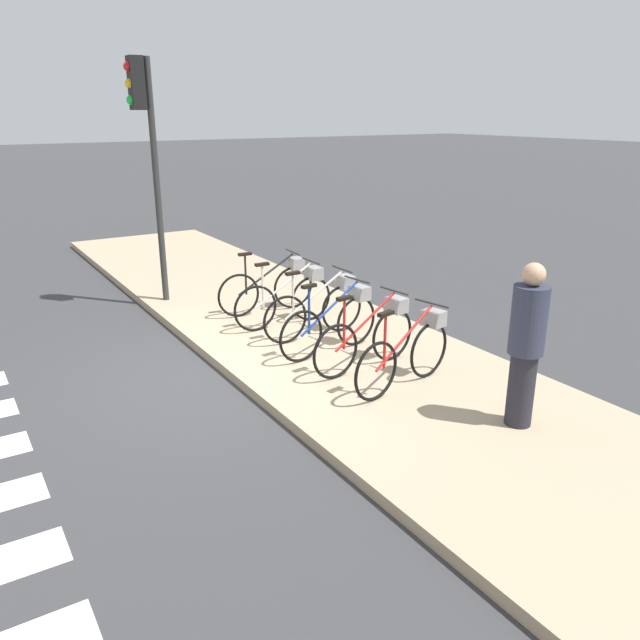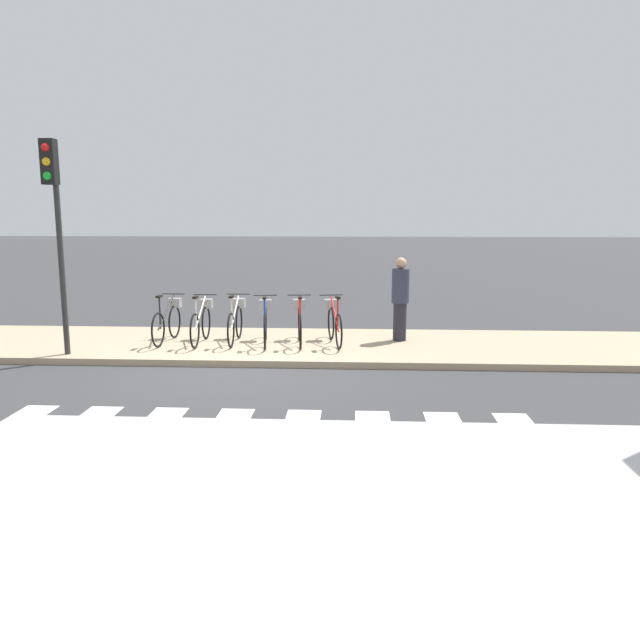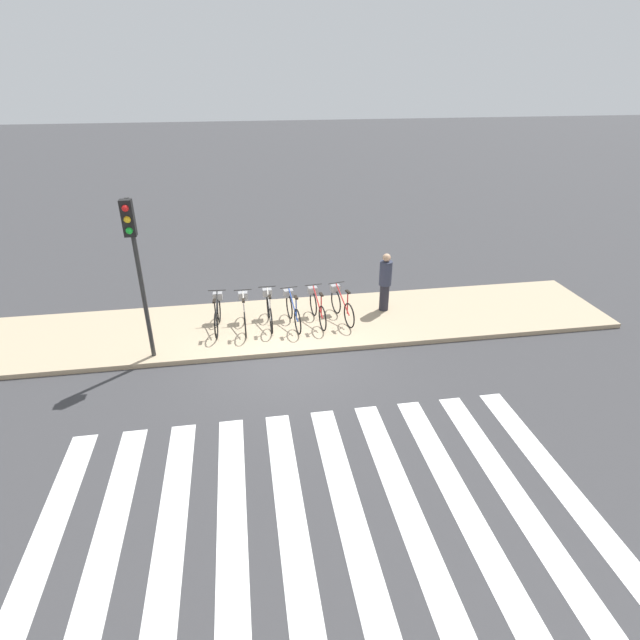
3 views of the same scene
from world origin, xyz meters
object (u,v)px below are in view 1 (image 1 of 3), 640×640
(parked_bicycle_0, at_px, (272,284))
(parked_bicycle_5, at_px, (409,350))
(parked_bicycle_3, at_px, (335,320))
(traffic_light, at_px, (145,131))
(parked_bicycle_1, at_px, (290,296))
(parked_bicycle_2, at_px, (320,306))
(parked_bicycle_4, at_px, (371,333))
(pedestrian, at_px, (526,343))

(parked_bicycle_0, relative_size, parked_bicycle_5, 1.01)
(parked_bicycle_3, bearing_deg, parked_bicycle_5, 5.15)
(traffic_light, bearing_deg, parked_bicycle_1, 29.37)
(parked_bicycle_1, distance_m, parked_bicycle_5, 2.57)
(parked_bicycle_1, height_order, traffic_light, traffic_light)
(parked_bicycle_2, bearing_deg, parked_bicycle_3, -13.73)
(parked_bicycle_0, bearing_deg, parked_bicycle_1, -6.42)
(parked_bicycle_2, relative_size, parked_bicycle_3, 1.01)
(parked_bicycle_0, relative_size, parked_bicycle_2, 1.00)
(parked_bicycle_4, height_order, parked_bicycle_5, same)
(parked_bicycle_5, relative_size, pedestrian, 0.95)
(parked_bicycle_0, xyz_separation_m, parked_bicycle_4, (2.59, -0.03, 0.00))
(parked_bicycle_0, height_order, parked_bicycle_2, same)
(parked_bicycle_0, distance_m, parked_bicycle_4, 2.59)
(parked_bicycle_0, distance_m, parked_bicycle_1, 0.69)
(pedestrian, xyz_separation_m, traffic_light, (-6.03, -1.64, 1.80))
(parked_bicycle_4, bearing_deg, parked_bicycle_3, -173.28)
(parked_bicycle_5, height_order, pedestrian, pedestrian)
(parked_bicycle_2, height_order, parked_bicycle_3, same)
(parked_bicycle_2, height_order, traffic_light, traffic_light)
(parked_bicycle_3, bearing_deg, parked_bicycle_1, 178.47)
(parked_bicycle_0, xyz_separation_m, parked_bicycle_5, (3.25, 0.01, 0.00))
(parked_bicycle_5, distance_m, traffic_light, 5.40)
(parked_bicycle_1, distance_m, parked_bicycle_4, 1.90)
(parked_bicycle_1, bearing_deg, traffic_light, -150.63)
(parked_bicycle_3, distance_m, parked_bicycle_4, 0.66)
(parked_bicycle_3, bearing_deg, parked_bicycle_2, 166.27)
(parked_bicycle_5, bearing_deg, pedestrian, 14.61)
(parked_bicycle_0, relative_size, parked_bicycle_4, 1.00)
(parked_bicycle_2, xyz_separation_m, pedestrian, (3.21, 0.31, 0.43))
(parked_bicycle_2, xyz_separation_m, parked_bicycle_3, (0.60, -0.15, 0.00))
(parked_bicycle_0, distance_m, pedestrian, 4.57)
(parked_bicycle_1, relative_size, pedestrian, 0.96)
(pedestrian, bearing_deg, traffic_light, -164.74)
(parked_bicycle_0, xyz_separation_m, parked_bicycle_2, (1.33, 0.04, 0.00))
(parked_bicycle_0, height_order, pedestrian, pedestrian)
(parked_bicycle_1, xyz_separation_m, pedestrian, (3.86, 0.42, 0.43))
(parked_bicycle_4, bearing_deg, parked_bicycle_2, 176.86)
(parked_bicycle_1, height_order, parked_bicycle_5, same)
(parked_bicycle_2, distance_m, parked_bicycle_5, 1.92)
(parked_bicycle_1, distance_m, parked_bicycle_3, 1.25)
(parked_bicycle_1, height_order, parked_bicycle_3, same)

